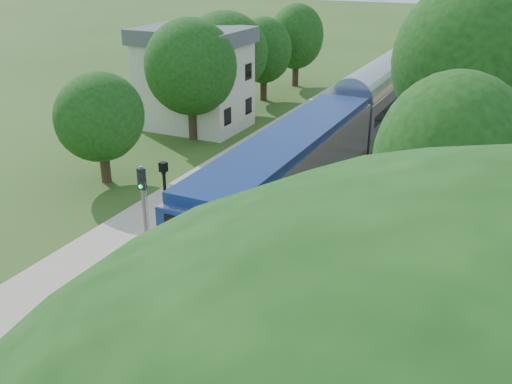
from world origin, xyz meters
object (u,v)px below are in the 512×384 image
at_px(station_building, 194,78).
at_px(lamppost_far, 167,216).
at_px(signal_farside, 419,162).
at_px(signal_gantry, 453,41).
at_px(signal_platform, 144,212).
at_px(train, 448,44).

distance_m(station_building, lamppost_far, 22.71).
height_order(station_building, signal_farside, station_building).
bearing_deg(signal_farside, lamppost_far, -138.47).
distance_m(station_building, signal_gantry, 29.94).
bearing_deg(station_building, signal_platform, -63.18).
bearing_deg(station_building, signal_gantry, 56.62).
distance_m(station_building, train, 42.22).
relative_size(train, signal_platform, 24.45).
relative_size(station_building, lamppost_far, 1.84).
xyz_separation_m(train, signal_farside, (6.20, -51.37, 1.47)).
bearing_deg(signal_farside, signal_platform, -131.25).
relative_size(lamppost_far, signal_platform, 0.90).
distance_m(lamppost_far, signal_platform, 2.33).
relative_size(station_building, signal_gantry, 1.02).
xyz_separation_m(signal_platform, signal_farside, (9.10, 10.38, 0.27)).
bearing_deg(signal_farside, train, 96.88).
height_order(signal_gantry, lamppost_far, signal_gantry).
bearing_deg(signal_platform, lamppost_far, 99.77).
bearing_deg(station_building, signal_farside, -29.81).
bearing_deg(signal_farside, signal_gantry, 95.82).
bearing_deg(signal_gantry, lamppost_far, -97.25).
distance_m(lamppost_far, signal_farside, 12.69).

